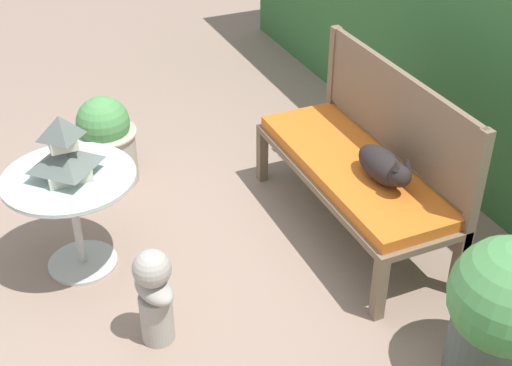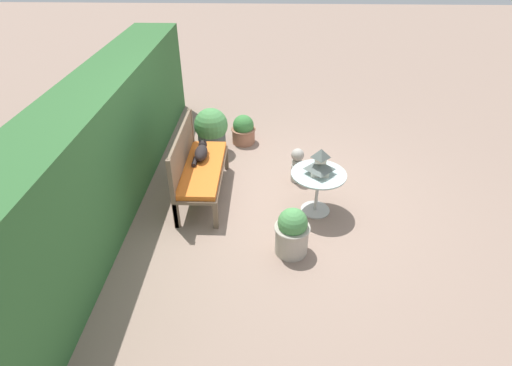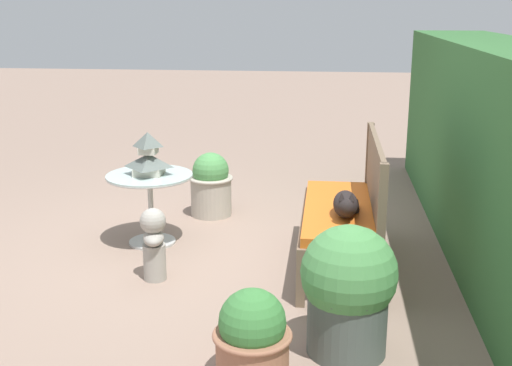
{
  "view_description": "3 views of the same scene",
  "coord_description": "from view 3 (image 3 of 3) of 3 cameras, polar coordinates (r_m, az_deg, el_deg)",
  "views": [
    {
      "loc": [
        2.96,
        -0.87,
        2.61
      ],
      "look_at": [
        -0.07,
        0.47,
        0.43
      ],
      "focal_mm": 50.0,
      "sensor_mm": 36.0,
      "label": 1
    },
    {
      "loc": [
        -4.61,
        0.16,
        3.32
      ],
      "look_at": [
        -0.16,
        0.3,
        0.33
      ],
      "focal_mm": 28.0,
      "sensor_mm": 36.0,
      "label": 2
    },
    {
      "loc": [
        4.64,
        0.94,
        1.93
      ],
      "look_at": [
        -0.03,
        0.41,
        0.63
      ],
      "focal_mm": 45.0,
      "sensor_mm": 36.0,
      "label": 3
    }
  ],
  "objects": [
    {
      "name": "potted_plant_bench_left",
      "position": [
        3.7,
        8.2,
        -9.31
      ],
      "size": [
        0.55,
        0.55,
        0.76
      ],
      "color": "#4C5651",
      "rests_on": "ground"
    },
    {
      "name": "cat",
      "position": [
        4.6,
        8.01,
        -1.89
      ],
      "size": [
        0.49,
        0.19,
        0.22
      ],
      "rotation": [
        0.0,
        0.0,
        0.01
      ],
      "color": "black",
      "rests_on": "garden_bench"
    },
    {
      "name": "garden_bust",
      "position": [
        4.69,
        -9.07,
        -5.17
      ],
      "size": [
        0.29,
        0.21,
        0.54
      ],
      "rotation": [
        0.0,
        0.0,
        0.26
      ],
      "color": "#A39E93",
      "rests_on": "ground"
    },
    {
      "name": "ground",
      "position": [
        5.11,
        -4.62,
        -6.74
      ],
      "size": [
        30.0,
        30.0,
        0.0
      ],
      "primitive_type": "plane",
      "color": "gray"
    },
    {
      "name": "bench_backrest",
      "position": [
        4.8,
        10.52,
        0.33
      ],
      "size": [
        1.49,
        0.06,
        0.99
      ],
      "color": "brown",
      "rests_on": "ground"
    },
    {
      "name": "potted_plant_table_near",
      "position": [
        3.48,
        -0.33,
        -13.57
      ],
      "size": [
        0.43,
        0.43,
        0.51
      ],
      "color": "#9E664C",
      "rests_on": "ground"
    },
    {
      "name": "potted_plant_table_far",
      "position": [
        6.07,
        -4.03,
        -0.18
      ],
      "size": [
        0.42,
        0.42,
        0.61
      ],
      "color": "#ADA393",
      "rests_on": "ground"
    },
    {
      "name": "pagoda_birdhouse",
      "position": [
        5.29,
        -9.53,
        2.31
      ],
      "size": [
        0.3,
        0.3,
        0.35
      ],
      "color": "beige",
      "rests_on": "patio_table"
    },
    {
      "name": "garden_bench",
      "position": [
        4.87,
        7.33,
        -2.88
      ],
      "size": [
        1.49,
        0.55,
        0.48
      ],
      "color": "brown",
      "rests_on": "ground"
    },
    {
      "name": "patio_table",
      "position": [
        5.35,
        -9.4,
        -0.55
      ],
      "size": [
        0.71,
        0.71,
        0.6
      ],
      "color": "#B7B7B2",
      "rests_on": "ground"
    }
  ]
}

